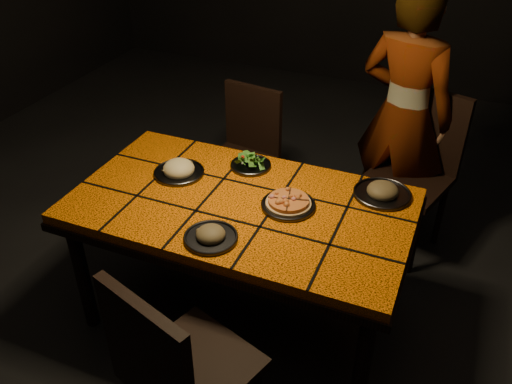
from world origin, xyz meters
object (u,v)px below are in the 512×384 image
at_px(dining_table, 241,215).
at_px(chair_near, 175,367).
at_px(plate_pizza, 288,204).
at_px(chair_far_right, 416,162).
at_px(diner, 404,116).
at_px(chair_far_left, 245,146).
at_px(plate_pasta, 179,170).

distance_m(dining_table, chair_near, 0.84).
xyz_separation_m(chair_near, plate_pizza, (0.13, 0.87, 0.21)).
relative_size(chair_far_right, diner, 0.61).
relative_size(chair_near, plate_pizza, 3.72).
bearing_deg(chair_near, diner, -85.27).
bearing_deg(chair_far_left, plate_pizza, -47.00).
height_order(chair_far_left, chair_far_right, chair_far_right).
distance_m(dining_table, plate_pasta, 0.42).
height_order(dining_table, chair_near, chair_near).
bearing_deg(chair_far_right, chair_near, -91.20).
bearing_deg(chair_far_right, dining_table, -107.52).
distance_m(chair_far_left, diner, 1.00).
distance_m(chair_near, chair_far_right, 1.93).
bearing_deg(plate_pizza, dining_table, -168.31).
height_order(dining_table, chair_far_left, chair_far_left).
height_order(chair_near, plate_pasta, chair_near).
relative_size(chair_near, chair_far_right, 0.97).
bearing_deg(chair_far_left, plate_pasta, -83.36).
height_order(chair_near, chair_far_right, chair_far_right).
relative_size(dining_table, plate_pizza, 6.24).
height_order(chair_far_right, diner, diner).
distance_m(diner, plate_pasta, 1.39).
xyz_separation_m(chair_near, chair_far_right, (0.59, 1.84, 0.02)).
bearing_deg(chair_far_left, dining_table, -59.47).
xyz_separation_m(diner, plate_pizza, (-0.34, -1.06, -0.04)).
relative_size(chair_near, plate_pasta, 3.73).
relative_size(dining_table, chair_far_left, 1.82).
relative_size(chair_far_left, diner, 0.55).
xyz_separation_m(plate_pizza, plate_pasta, (-0.61, 0.06, 0.00)).
distance_m(chair_far_left, plate_pizza, 1.07).
xyz_separation_m(chair_near, diner, (0.47, 1.93, 0.26)).
bearing_deg(diner, chair_near, 92.84).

